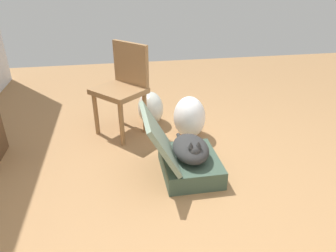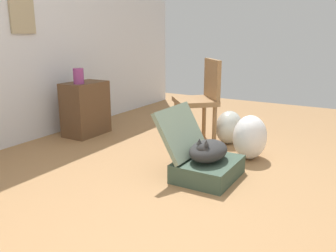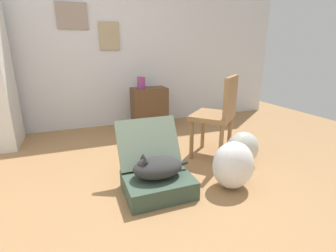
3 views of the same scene
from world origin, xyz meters
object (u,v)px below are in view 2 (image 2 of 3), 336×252
(plastic_bag_white, at_px, (250,137))
(chair, at_px, (201,97))
(suitcase_base, at_px, (208,169))
(vase_tall, at_px, (79,76))
(side_table, at_px, (86,109))
(cat, at_px, (208,151))
(plastic_bag_clear, at_px, (229,127))

(plastic_bag_white, height_order, chair, chair)
(suitcase_base, distance_m, chair, 1.05)
(plastic_bag_white, bearing_deg, suitcase_base, 167.15)
(vase_tall, height_order, chair, chair)
(side_table, distance_m, vase_tall, 0.41)
(cat, distance_m, vase_tall, 1.79)
(plastic_bag_white, height_order, vase_tall, vase_tall)
(side_table, xyz_separation_m, chair, (0.38, -1.27, 0.19))
(side_table, bearing_deg, cat, -105.05)
(suitcase_base, distance_m, vase_tall, 1.84)
(plastic_bag_clear, bearing_deg, plastic_bag_white, -136.25)
(side_table, relative_size, vase_tall, 3.60)
(side_table, bearing_deg, vase_tall, -160.00)
(cat, height_order, chair, chair)
(cat, xyz_separation_m, vase_tall, (0.34, 1.70, 0.46))
(suitcase_base, relative_size, plastic_bag_clear, 1.54)
(plastic_bag_white, distance_m, chair, 0.71)
(vase_tall, bearing_deg, plastic_bag_clear, -67.01)
(suitcase_base, xyz_separation_m, cat, (-0.01, 0.00, 0.16))
(vase_tall, bearing_deg, suitcase_base, -101.23)
(suitcase_base, bearing_deg, cat, 175.85)
(suitcase_base, relative_size, chair, 0.61)
(plastic_bag_white, bearing_deg, side_table, 94.79)
(plastic_bag_clear, xyz_separation_m, vase_tall, (-0.64, 1.50, 0.52))
(side_table, relative_size, chair, 0.69)
(vase_tall, bearing_deg, chair, -67.60)
(cat, bearing_deg, suitcase_base, -4.15)
(suitcase_base, relative_size, side_table, 0.89)
(plastic_bag_white, distance_m, vase_tall, 1.93)
(plastic_bag_clear, height_order, side_table, side_table)
(cat, height_order, plastic_bag_white, plastic_bag_white)
(suitcase_base, bearing_deg, side_table, 75.13)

